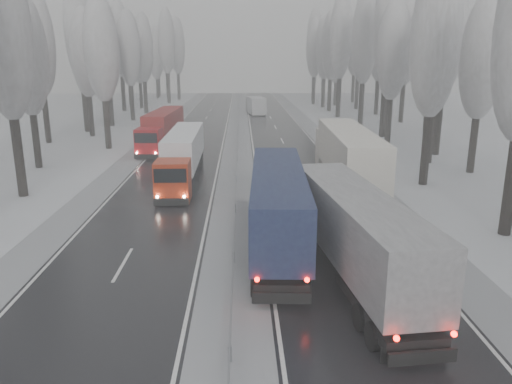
{
  "coord_description": "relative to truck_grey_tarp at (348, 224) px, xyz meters",
  "views": [
    {
      "loc": [
        0.42,
        -10.13,
        9.52
      ],
      "look_at": [
        1.23,
        16.94,
        2.2
      ],
      "focal_mm": 35.0,
      "sensor_mm": 36.0,
      "label": 1
    }
  ],
  "objects": [
    {
      "name": "carriageway_right",
      "position": [
        0.08,
        19.11,
        -2.32
      ],
      "size": [
        7.5,
        200.0,
        0.03
      ],
      "primitive_type": "cube",
      "color": "black",
      "rests_on": "ground"
    },
    {
      "name": "carriageway_left",
      "position": [
        -10.42,
        19.11,
        -2.32
      ],
      "size": [
        7.5,
        200.0,
        0.03
      ],
      "primitive_type": "cube",
      "color": "black",
      "rests_on": "ground"
    },
    {
      "name": "median_slush",
      "position": [
        -5.17,
        19.11,
        -2.31
      ],
      "size": [
        3.0,
        200.0,
        0.04
      ],
      "primitive_type": "cube",
      "color": "#93969A",
      "rests_on": "ground"
    },
    {
      "name": "shoulder_right",
      "position": [
        5.03,
        19.11,
        -2.31
      ],
      "size": [
        2.4,
        200.0,
        0.04
      ],
      "primitive_type": "cube",
      "color": "#93969A",
      "rests_on": "ground"
    },
    {
      "name": "shoulder_left",
      "position": [
        -15.37,
        19.11,
        -2.31
      ],
      "size": [
        2.4,
        200.0,
        0.04
      ],
      "primitive_type": "cube",
      "color": "#93969A",
      "rests_on": "ground"
    },
    {
      "name": "median_guardrail",
      "position": [
        -5.17,
        19.09,
        -1.74
      ],
      "size": [
        0.12,
        200.0,
        0.76
      ],
      "color": "slate",
      "rests_on": "ground"
    },
    {
      "name": "tree_18",
      "position": [
        9.34,
        16.14,
        8.37
      ],
      "size": [
        3.6,
        3.6,
        16.58
      ],
      "color": "black",
      "rests_on": "ground"
    },
    {
      "name": "tree_19",
      "position": [
        14.85,
        20.14,
        7.08
      ],
      "size": [
        3.6,
        3.6,
        14.57
      ],
      "color": "black",
      "rests_on": "ground"
    },
    {
      "name": "tree_20",
      "position": [
        12.72,
        24.27,
        7.81
      ],
      "size": [
        3.6,
        3.6,
        15.71
      ],
      "color": "black",
      "rests_on": "ground"
    },
    {
      "name": "tree_21",
      "position": [
        14.95,
        28.27,
        9.67
      ],
      "size": [
        3.6,
        3.6,
        18.62
      ],
      "color": "black",
      "rests_on": "ground"
    },
    {
      "name": "tree_22",
      "position": [
        11.85,
        34.71,
        7.91
      ],
      "size": [
        3.6,
        3.6,
        15.86
      ],
      "color": "black",
      "rests_on": "ground"
    },
    {
      "name": "tree_23",
      "position": [
        18.14,
        38.71,
        6.43
      ],
      "size": [
        3.6,
        3.6,
        13.55
      ],
      "color": "black",
      "rests_on": "ground"
    },
    {
      "name": "tree_24",
      "position": [
        12.73,
        40.13,
        10.85
      ],
      "size": [
        3.6,
        3.6,
        20.49
      ],
      "color": "black",
      "rests_on": "ground"
    },
    {
      "name": "tree_25",
      "position": [
        19.64,
        44.13,
        10.19
      ],
      "size": [
        3.6,
        3.6,
        19.44
      ],
      "color": "black",
      "rests_on": "ground"
    },
    {
      "name": "tree_26",
      "position": [
        12.39,
        50.38,
        9.77
      ],
      "size": [
        3.6,
        3.6,
        18.78
      ],
      "color": "black",
      "rests_on": "ground"
    },
    {
      "name": "tree_27",
      "position": [
        19.54,
        54.38,
        9.03
      ],
      "size": [
        3.6,
        3.6,
        17.62
      ],
      "color": "black",
      "rests_on": "ground"
    },
    {
      "name": "tree_28",
      "position": [
        11.17,
        61.06,
        10.3
      ],
      "size": [
        3.6,
        3.6,
        19.62
      ],
      "color": "black",
      "rests_on": "ground"
    },
    {
      "name": "tree_29",
      "position": [
        18.54,
        65.06,
        9.34
      ],
      "size": [
        3.6,
        3.6,
        18.11
      ],
      "color": "black",
      "rests_on": "ground"
    },
    {
      "name": "tree_30",
      "position": [
        11.39,
        70.81,
        9.18
      ],
      "size": [
        3.6,
        3.6,
        17.86
      ],
      "color": "black",
      "rests_on": "ground"
    },
    {
      "name": "tree_31",
      "position": [
        17.31,
        74.81,
        9.64
      ],
      "size": [
        3.6,
        3.6,
        18.58
      ],
      "color": "black",
      "rests_on": "ground"
    },
    {
      "name": "tree_32",
      "position": [
        11.46,
        78.32,
        8.85
      ],
      "size": [
        3.6,
        3.6,
        17.33
      ],
      "color": "black",
      "rests_on": "ground"
    },
    {
      "name": "tree_33",
      "position": [
        14.6,
        82.32,
        6.93
      ],
      "size": [
        3.6,
        3.6,
        14.33
      ],
      "color": "black",
      "rests_on": "ground"
    },
    {
      "name": "tree_34",
      "position": [
        10.56,
        85.42,
        9.04
      ],
      "size": [
        3.6,
        3.6,
        17.63
      ],
      "color": "black",
      "rests_on": "ground"
    },
    {
      "name": "tree_35",
      "position": [
        19.77,
        89.42,
        9.43
      ],
      "size": [
        3.6,
        3.6,
        18.25
      ],
      "color": "black",
      "rests_on": "ground"
    },
    {
      "name": "tree_36",
      "position": [
        11.86,
        95.27,
        10.69
      ],
      "size": [
        3.6,
        3.6,
        20.23
      ],
      "color": "black",
      "rests_on": "ground"
    },
    {
      "name": "tree_37",
      "position": [
        18.85,
        99.27,
        8.23
      ],
      "size": [
        3.6,
        3.6,
        16.37
      ],
      "color": "black",
      "rests_on": "ground"
    },
    {
      "name": "tree_38",
      "position": [
        13.56,
        105.83,
        9.25
      ],
      "size": [
        3.6,
        3.6,
        17.97
      ],
      "color": "black",
      "rests_on": "ground"
    },
    {
      "name": "tree_39",
      "position": [
        16.38,
        109.83,
        8.12
      ],
      "size": [
        3.6,
        3.6,
        16.19
      ],
      "color": "black",
      "rests_on": "ground"
    },
    {
      "name": "tree_58",
      "position": [
        -20.3,
        13.67,
        8.77
      ],
      "size": [
        3.6,
        3.6,
        17.21
      ],
      "color": "black",
      "rests_on": "ground"
    },
    {
      "name": "tree_60",
      "position": [
        -22.92,
        23.3,
        7.26
      ],
      "size": [
        3.6,
        3.6,
        14.84
      ],
      "color": "black",
      "rests_on": "ground"
    },
    {
      "name": "tree_62",
      "position": [
        -19.12,
        32.83,
        8.02
      ],
      "size": [
        3.6,
        3.6,
        16.04
      ],
      "color": "black",
      "rests_on": "ground"
    },
    {
      "name": "tree_63",
      "position": [
        -27.02,
        36.83,
        8.56
      ],
      "size": [
        3.6,
        3.6,
        16.88
      ],
      "color": "black",
      "rests_on": "ground"
    },
    {
      "name": "tree_64",
      "position": [
        -23.43,
        41.82,
        7.62
      ],
      "size": [
        3.6,
        3.6,
        15.42
      ],
      "color": "black",
      "rests_on": "ground"
    },
    {
      "name": "tree_65",
      "position": [
        -25.23,
        45.82,
        10.21
      ],
      "size": [
        3.6,
        3.6,
        19.48
      ],
      "color": "black",
      "rests_on": "ground"
    },
    {
      "name": "tree_66",
      "position": [
        -23.33,
        51.45,
        7.5
      ],
      "size": [
        3.6,
        3.6,
        15.23
      ],
      "color": "black",
      "rests_on": "ground"
    },
    {
      "name": "tree_67",
      "position": [
        -24.72,
        55.45,
        8.7
      ],
      "size": [
        3.6,
        3.6,
        17.09
      ],
      "color": "black",
      "rests_on": "ground"
    },
    {
      "name": "tree_68",
      "position": [
        -21.75,
        58.22,
        8.41
      ],
      "size": [
        3.6,
        3.6,
        16.65
      ],
      "color": "black",
      "rests_on": "ground"
    },
    {
      "name": "tree_69",
      "position": [
        -26.59,
        62.22,
        10.13
      ],
      "size": [
        3.6,
        3.6,
        19.35
      ],
      "color": "black",
      "rests_on": "ground"
    },
    {
      "name": "tree_70",
      "position": [
        -21.5,
        68.3,
        8.69
      ],
      "size": [
        3.6,
        3.6,
        17.09
      ],
      "color": "black",
      "rests_on": "ground"
    },
    {
      "name": "tree_71",
      "position": [
        -26.26,
        72.3,
        10.29
      ],
      "size": [
        3.6,
        3.6,
        19.61
      ],
      "color": "black",
      "rests_on": "ground"
    },
    {
      "name": "tree_72",
      "position": [
        -24.1,
        77.64,
        7.43
      ],
      "size": [
        3.6,
        3.6,
        15.11
      ],
      "color": "black",
      "rests_on": "ground"
    },
    {
      "name": "tree_73",
      "position": [
        -26.99,
        81.64,
        8.77
      ],
      "size": [
        3.6,
        3.6,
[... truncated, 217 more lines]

